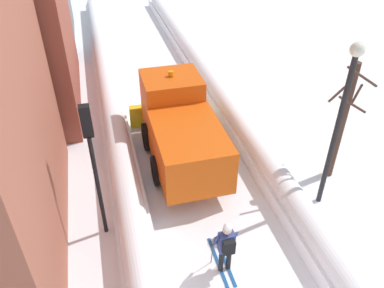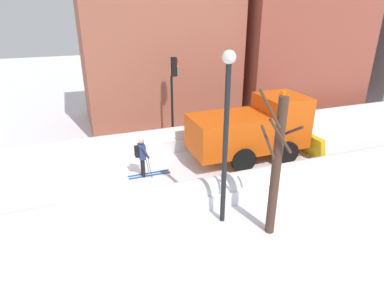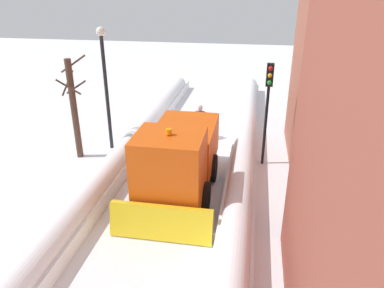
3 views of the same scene
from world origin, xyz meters
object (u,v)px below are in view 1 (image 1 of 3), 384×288
(plow_truck, at_px, (180,127))
(skier, at_px, (226,245))
(traffic_light_pole, at_px, (91,149))
(bare_tree_near, at_px, (342,121))
(street_lamp, at_px, (341,112))

(plow_truck, relative_size, skier, 3.31)
(traffic_light_pole, bearing_deg, bare_tree_near, 4.19)
(skier, xyz_separation_m, traffic_light_pole, (-3.12, 2.39, 2.09))
(street_lamp, xyz_separation_m, bare_tree_near, (1.06, 1.16, -1.18))
(traffic_light_pole, xyz_separation_m, bare_tree_near, (8.19, 0.60, -0.77))
(bare_tree_near, bearing_deg, plow_truck, 155.73)
(traffic_light_pole, height_order, bare_tree_near, bare_tree_near)
(plow_truck, relative_size, traffic_light_pole, 1.36)
(plow_truck, xyz_separation_m, street_lamp, (4.02, -3.45, 2.03))
(traffic_light_pole, relative_size, street_lamp, 0.79)
(traffic_light_pole, bearing_deg, plow_truck, 42.94)
(skier, relative_size, street_lamp, 0.32)
(skier, bearing_deg, traffic_light_pole, 142.56)
(skier, distance_m, traffic_light_pole, 4.45)
(bare_tree_near, bearing_deg, skier, -149.50)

